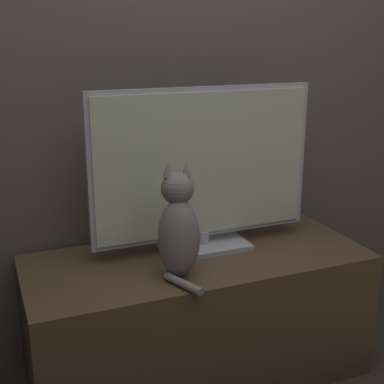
# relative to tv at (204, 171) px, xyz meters

# --- Properties ---
(wall_back) EXTENTS (4.80, 0.05, 2.60)m
(wall_back) POSITION_rel_tv_xyz_m (-0.05, 0.25, 0.48)
(wall_back) COLOR #60564C
(wall_back) RESTS_ON ground_plane
(tv_stand) EXTENTS (1.30, 0.55, 0.51)m
(tv_stand) POSITION_rel_tv_xyz_m (-0.05, -0.07, -0.57)
(tv_stand) COLOR brown
(tv_stand) RESTS_ON ground_plane
(tv) EXTENTS (0.88, 0.21, 0.63)m
(tv) POSITION_rel_tv_xyz_m (0.00, 0.00, 0.00)
(tv) COLOR #B7B7BC
(tv) RESTS_ON tv_stand
(cat) EXTENTS (0.17, 0.27, 0.40)m
(cat) POSITION_rel_tv_xyz_m (-0.18, -0.20, -0.14)
(cat) COLOR gray
(cat) RESTS_ON tv_stand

